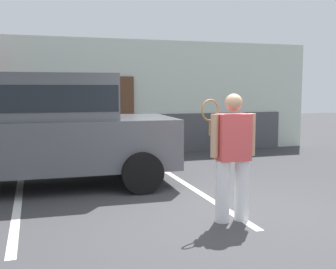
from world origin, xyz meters
The scene contains 7 objects.
ground_plane centered at (0.00, 0.00, 0.00)m, with size 40.00×40.00×0.00m, color #38383A.
parking_stripe_0 centered at (-2.82, 1.50, 0.00)m, with size 0.12×4.40×0.01m, color silver.
parking_stripe_1 centered at (0.15, 1.50, 0.00)m, with size 0.12×4.40×0.01m, color silver.
house_frontage centered at (0.00, 5.97, 1.45)m, with size 10.72×0.40×3.09m.
parked_suv centered at (-2.42, 2.61, 1.15)m, with size 4.66×2.29×2.05m.
tennis_player_man centered at (-0.01, -0.21, 0.90)m, with size 0.78×0.28×1.73m.
potted_plant_by_porch centered at (2.41, 4.62, 0.41)m, with size 0.56×0.56×0.73m.
Camera 1 is at (-2.53, -5.22, 1.81)m, focal length 44.76 mm.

